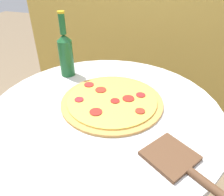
{
  "coord_description": "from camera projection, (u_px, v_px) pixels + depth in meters",
  "views": [
    {
      "loc": [
        0.22,
        -0.6,
        1.2
      ],
      "look_at": [
        0.01,
        0.04,
        0.75
      ],
      "focal_mm": 35.0,
      "sensor_mm": 36.0,
      "label": 1
    }
  ],
  "objects": [
    {
      "name": "pizza_paddle",
      "position": [
        177.0,
        161.0,
        0.57
      ],
      "size": [
        0.23,
        0.18,
        0.02
      ],
      "rotation": [
        0.0,
        0.0,
        -0.59
      ],
      "color": "brown",
      "rests_on": "table"
    },
    {
      "name": "pizza",
      "position": [
        112.0,
        101.0,
        0.81
      ],
      "size": [
        0.38,
        0.38,
        0.02
      ],
      "color": "#C68E47",
      "rests_on": "table"
    },
    {
      "name": "beer_bottle",
      "position": [
        66.0,
        53.0,
        0.94
      ],
      "size": [
        0.06,
        0.06,
        0.28
      ],
      "color": "#195628",
      "rests_on": "table"
    },
    {
      "name": "fence_panel",
      "position": [
        148.0,
        12.0,
        1.35
      ],
      "size": [
        1.72,
        0.04,
        1.79
      ],
      "color": "gold",
      "rests_on": "ground_plane"
    },
    {
      "name": "table",
      "position": [
        106.0,
        143.0,
        0.88
      ],
      "size": [
        0.83,
        0.83,
        0.73
      ],
      "color": "silver",
      "rests_on": "ground_plane"
    }
  ]
}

